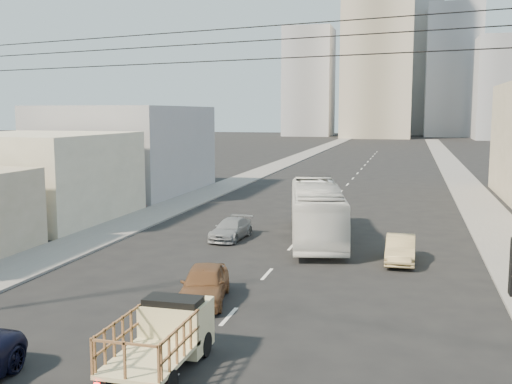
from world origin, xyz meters
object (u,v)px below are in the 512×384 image
at_px(city_bus, 316,212).
at_px(sedan_brown, 204,284).
at_px(sedan_tan, 400,249).
at_px(sedan_grey, 231,229).
at_px(flatbed_pickup, 162,333).

height_order(city_bus, sedan_brown, city_bus).
height_order(city_bus, sedan_tan, city_bus).
height_order(sedan_brown, sedan_grey, sedan_brown).
xyz_separation_m(city_bus, sedan_tan, (4.90, -4.27, -1.00)).
distance_m(sedan_brown, sedan_tan, 11.20).
bearing_deg(sedan_grey, city_bus, 16.04).
distance_m(flatbed_pickup, sedan_brown, 6.37).
bearing_deg(city_bus, flatbed_pickup, -106.00).
xyz_separation_m(city_bus, sedan_grey, (-4.91, -1.09, -1.07)).
bearing_deg(sedan_grey, flatbed_pickup, -75.83).
relative_size(flatbed_pickup, sedan_brown, 1.03).
bearing_deg(city_bus, sedan_brown, -112.42).
height_order(flatbed_pickup, sedan_grey, flatbed_pickup).
bearing_deg(sedan_brown, sedan_grey, 90.62).
bearing_deg(flatbed_pickup, sedan_brown, 98.48).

